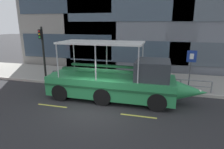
# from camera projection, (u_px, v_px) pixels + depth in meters

# --- Properties ---
(ground_plane) EXTENTS (120.00, 120.00, 0.00)m
(ground_plane) POSITION_uv_depth(u_px,v_px,m) (96.00, 107.00, 10.34)
(ground_plane) COLOR #2B2B2D
(sidewalk) EXTENTS (32.00, 4.80, 0.18)m
(sidewalk) POSITION_uv_depth(u_px,v_px,m) (118.00, 78.00, 15.54)
(sidewalk) COLOR #99968E
(sidewalk) RESTS_ON ground_plane
(curb_edge) EXTENTS (32.00, 0.18, 0.18)m
(curb_edge) POSITION_uv_depth(u_px,v_px,m) (110.00, 87.00, 13.22)
(curb_edge) COLOR #B2ADA3
(curb_edge) RESTS_ON ground_plane
(lane_centreline) EXTENTS (25.80, 0.12, 0.01)m
(lane_centreline) POSITION_uv_depth(u_px,v_px,m) (93.00, 111.00, 9.92)
(lane_centreline) COLOR #DBD64C
(lane_centreline) RESTS_ON ground_plane
(curb_guardrail) EXTENTS (11.24, 0.09, 0.78)m
(curb_guardrail) POSITION_uv_depth(u_px,v_px,m) (125.00, 79.00, 13.14)
(curb_guardrail) COLOR gray
(curb_guardrail) RESTS_ON sidewalk
(traffic_light_pole) EXTENTS (0.24, 0.46, 4.02)m
(traffic_light_pole) POSITION_uv_depth(u_px,v_px,m) (43.00, 48.00, 14.57)
(traffic_light_pole) COLOR black
(traffic_light_pole) RESTS_ON sidewalk
(parking_sign) EXTENTS (0.60, 0.12, 2.57)m
(parking_sign) POSITION_uv_depth(u_px,v_px,m) (191.00, 63.00, 12.36)
(parking_sign) COLOR #4C4F54
(parking_sign) RESTS_ON sidewalk
(duck_tour_boat) EXTENTS (9.28, 2.51, 3.42)m
(duck_tour_boat) POSITION_uv_depth(u_px,v_px,m) (119.00, 82.00, 11.18)
(duck_tour_boat) COLOR #2D9351
(duck_tour_boat) RESTS_ON ground_plane
(pedestrian_near_bow) EXTENTS (0.23, 0.45, 1.59)m
(pedestrian_near_bow) POSITION_uv_depth(u_px,v_px,m) (161.00, 71.00, 13.54)
(pedestrian_near_bow) COLOR #47423D
(pedestrian_near_bow) RESTS_ON sidewalk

